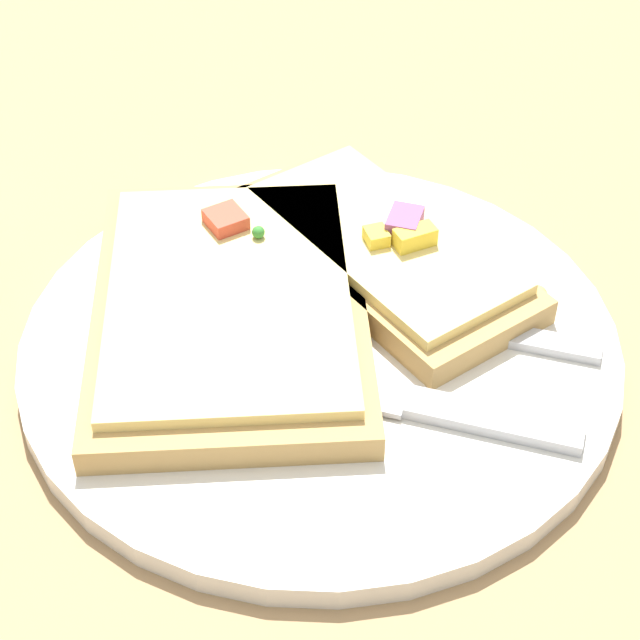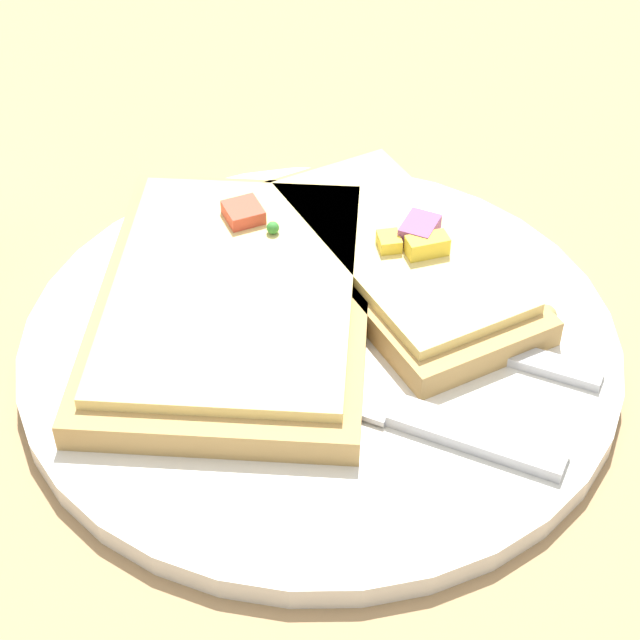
% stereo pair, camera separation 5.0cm
% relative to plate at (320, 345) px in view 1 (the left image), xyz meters
% --- Properties ---
extents(ground_plane, '(4.00, 4.00, 0.00)m').
position_rel_plate_xyz_m(ground_plane, '(0.00, 0.00, -0.01)').
color(ground_plane, '#9E7A51').
extents(plate, '(0.29, 0.29, 0.01)m').
position_rel_plate_xyz_m(plate, '(0.00, 0.00, 0.00)').
color(plate, silver).
rests_on(plate, ground).
extents(fork, '(0.22, 0.07, 0.01)m').
position_rel_plate_xyz_m(fork, '(-0.00, -0.02, 0.01)').
color(fork, '#B7B7BC').
rests_on(fork, plate).
extents(knife, '(0.20, 0.07, 0.01)m').
position_rel_plate_xyz_m(knife, '(-0.05, 0.02, 0.01)').
color(knife, '#B7B7BC').
rests_on(knife, plate).
extents(pizza_slice_main, '(0.21, 0.23, 0.03)m').
position_rel_plate_xyz_m(pizza_slice_main, '(0.04, 0.01, 0.02)').
color(pizza_slice_main, tan).
rests_on(pizza_slice_main, plate).
extents(pizza_slice_corner, '(0.19, 0.14, 0.03)m').
position_rel_plate_xyz_m(pizza_slice_corner, '(0.00, -0.06, 0.02)').
color(pizza_slice_corner, tan).
rests_on(pizza_slice_corner, plate).
extents(crumb_scatter, '(0.15, 0.06, 0.01)m').
position_rel_plate_xyz_m(crumb_scatter, '(-0.01, -0.06, 0.01)').
color(crumb_scatter, '#9C8F54').
rests_on(crumb_scatter, plate).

